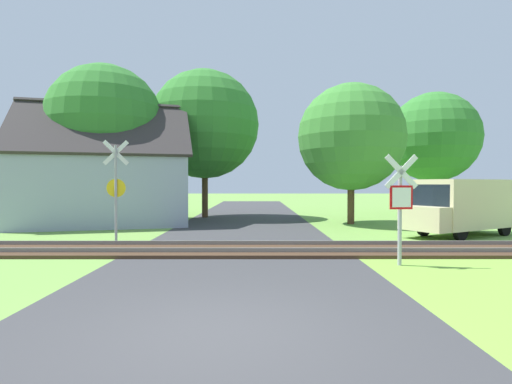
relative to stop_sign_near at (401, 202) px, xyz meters
name	(u,v)px	position (x,y,z in m)	size (l,w,h in m)	color
ground_plane	(219,333)	(-4.17, -4.56, -1.61)	(160.00, 160.00, 0.00)	#6B9942
road_asphalt	(229,293)	(-4.17, -2.56, -1.61)	(6.68, 80.00, 0.01)	#38383A
rail_track	(240,249)	(-4.17, 2.16, -1.55)	(60.00, 2.60, 0.22)	#422D1E
stop_sign_near	(401,202)	(0.00, 0.00, 0.00)	(0.87, 0.19, 2.81)	#9E9EA5
crossing_sign_far	(117,185)	(-8.49, 3.72, 0.42)	(0.87, 0.19, 3.59)	#9E9EA5
house	(106,186)	(-11.46, 10.63, 0.35)	(9.73, 8.45, 6.32)	#99A3B7
tree_right	(352,137)	(1.24, 10.47, 2.85)	(5.47, 5.47, 7.20)	#513823
tree_center	(205,125)	(-6.80, 14.56, 4.11)	(6.65, 6.65, 9.05)	#513823
tree_left	(106,123)	(-11.74, 11.38, 3.73)	(6.15, 6.15, 8.43)	#513823
tree_far	(434,137)	(8.43, 17.14, 3.63)	(6.04, 6.04, 8.26)	#513823
mail_truck	(462,205)	(4.50, 5.72, -0.37)	(5.18, 4.03, 2.24)	beige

